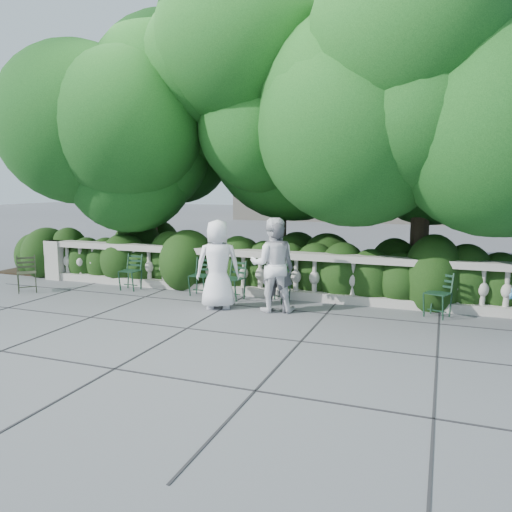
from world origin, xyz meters
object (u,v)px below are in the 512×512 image
(chair_b, at_px, (229,301))
(person_woman_grey, at_px, (277,267))
(chair_d, at_px, (274,303))
(chair_c, at_px, (197,297))
(chair_a, at_px, (127,291))
(person_businessman, at_px, (218,264))
(chair_e, at_px, (433,318))
(chair_weathered, at_px, (28,293))
(person_casual_man, at_px, (273,265))

(chair_b, relative_size, person_woman_grey, 0.49)
(chair_d, distance_m, person_woman_grey, 1.10)
(chair_c, bearing_deg, chair_b, -4.55)
(chair_a, xyz_separation_m, person_woman_grey, (3.78, -0.53, 0.86))
(person_businessman, xyz_separation_m, person_woman_grey, (1.17, 0.15, -0.01))
(chair_e, height_order, chair_weathered, same)
(chair_b, height_order, chair_weathered, same)
(chair_e, height_order, person_woman_grey, person_woman_grey)
(person_woman_grey, bearing_deg, chair_c, -16.59)
(chair_a, distance_m, chair_e, 6.62)
(chair_b, bearing_deg, chair_c, -173.34)
(chair_a, relative_size, person_woman_grey, 0.49)
(chair_a, bearing_deg, person_casual_man, -7.42)
(chair_d, bearing_deg, chair_weathered, -153.98)
(chair_d, distance_m, chair_e, 3.10)
(chair_d, relative_size, person_businessman, 0.48)
(chair_a, relative_size, chair_c, 1.00)
(chair_a, xyz_separation_m, chair_e, (6.62, 0.00, 0.00))
(person_casual_man, bearing_deg, chair_d, -91.34)
(chair_e, bearing_deg, person_casual_man, -147.15)
(chair_b, bearing_deg, chair_a, -168.16)
(chair_d, bearing_deg, person_businessman, -124.52)
(chair_weathered, bearing_deg, person_woman_grey, -40.36)
(chair_d, distance_m, person_businessman, 1.48)
(chair_b, height_order, person_businessman, person_businessman)
(chair_e, bearing_deg, person_woman_grey, -146.32)
(chair_a, distance_m, chair_d, 3.52)
(chair_b, distance_m, chair_weathered, 4.61)
(chair_a, bearing_deg, person_businessman, -14.15)
(chair_b, bearing_deg, person_woman_grey, -9.91)
(chair_b, height_order, person_woman_grey, person_woman_grey)
(chair_weathered, height_order, person_woman_grey, person_woman_grey)
(chair_d, distance_m, chair_weathered, 5.57)
(person_businessman, bearing_deg, chair_b, -109.65)
(person_woman_grey, xyz_separation_m, person_casual_man, (-0.09, 0.03, 0.04))
(chair_a, xyz_separation_m, chair_c, (1.77, 0.05, 0.00))
(chair_d, relative_size, person_casual_man, 0.46)
(chair_b, xyz_separation_m, chair_weathered, (-4.51, -0.96, 0.00))
(chair_c, height_order, person_casual_man, person_casual_man)
(chair_e, relative_size, person_woman_grey, 0.49)
(person_woman_grey, bearing_deg, person_businessman, 6.70)
(person_casual_man, bearing_deg, chair_weathered, -12.20)
(chair_c, bearing_deg, person_woman_grey, -14.90)
(chair_d, xyz_separation_m, person_businessman, (-0.90, -0.78, 0.88))
(chair_c, xyz_separation_m, chair_d, (1.75, 0.05, 0.00))
(chair_weathered, bearing_deg, chair_e, -38.30)
(chair_d, bearing_deg, person_woman_grey, -52.64)
(chair_a, height_order, person_casual_man, person_casual_man)
(person_businessman, bearing_deg, chair_d, -163.35)
(chair_a, xyz_separation_m, chair_b, (2.57, -0.03, 0.00))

